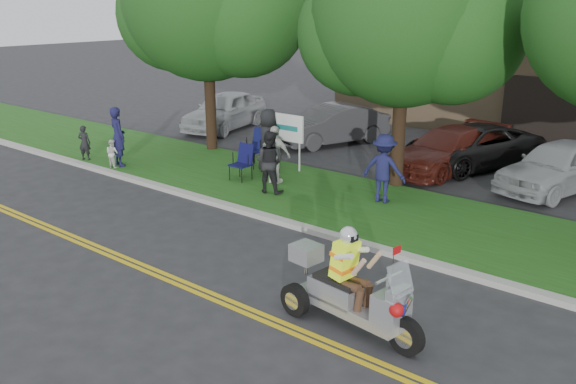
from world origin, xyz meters
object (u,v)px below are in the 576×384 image
Objects in this scene: spectator_adult_left at (118,137)px; spectator_adult_right at (275,155)px; spectator_adult_mid at (269,162)px; lawn_chair_b at (257,145)px; parked_car_far_left at (225,110)px; parked_car_right at (448,150)px; parked_car_mid at (472,147)px; trike_scooter at (348,293)px; lawn_chair_a at (243,160)px; parked_car_left at (332,125)px; parked_car_far_right at (559,166)px.

spectator_adult_right is (4.89, 1.57, -0.10)m from spectator_adult_left.
lawn_chair_b is at bearing -55.84° from spectator_adult_mid.
parked_car_far_left is at bearing 151.37° from lawn_chair_b.
parked_car_mid is at bearing 76.04° from parked_car_right.
spectator_adult_left reaches higher than lawn_chair_b.
trike_scooter is 0.55× the size of parked_car_mid.
parked_car_right is at bearing 49.72° from lawn_chair_a.
trike_scooter reaches higher than parked_car_left.
parked_car_right is at bearing -14.80° from parked_car_far_left.
spectator_adult_left reaches higher than parked_car_left.
trike_scooter is at bearing 176.27° from spectator_adult_left.
lawn_chair_a is 1.46m from spectator_adult_mid.
spectator_adult_mid is 6.43m from parked_car_left.
spectator_adult_mid is 0.39× the size of parked_car_left.
spectator_adult_mid is (-5.36, 4.34, 0.34)m from trike_scooter.
spectator_adult_right is (-5.79, 5.08, 0.32)m from trike_scooter.
parked_car_mid is (3.37, 5.37, -0.26)m from spectator_adult_right.
parked_car_left is (4.84, 0.53, -0.06)m from parked_car_far_left.
parked_car_right is (2.54, 5.26, -0.28)m from spectator_adult_mid.
spectator_adult_left reaches higher than lawn_chair_a.
trike_scooter is at bearing -31.87° from lawn_chair_b.
spectator_adult_right is at bearing 15.77° from lawn_chair_a.
spectator_adult_left is 10.79m from parked_car_mid.
lawn_chair_a is at bearing -54.77° from parked_car_far_left.
parked_car_far_right is (2.81, -0.89, 0.04)m from parked_car_mid.
parked_car_left is at bearing -99.80° from spectator_adult_left.
trike_scooter is 1.56× the size of spectator_adult_mid.
lawn_chair_a is 0.63× the size of spectator_adult_right.
trike_scooter is 0.58× the size of parked_car_right.
spectator_adult_left is at bearing -93.77° from parked_car_left.
parked_car_right is (-0.39, -0.85, -0.00)m from parked_car_mid.
parked_car_mid is at bearing 110.25° from trike_scooter.
spectator_adult_left is at bearing 7.59° from spectator_adult_right.
parked_car_far_right is (3.20, -0.04, 0.05)m from parked_car_right.
trike_scooter is 10.72m from parked_car_mid.
lawn_chair_a is at bearing 151.67° from trike_scooter.
parked_car_mid is at bearing -132.33° from spectator_adult_right.
spectator_adult_right reaches higher than parked_car_far_right.
parked_car_far_left reaches higher than parked_car_mid.
spectator_adult_mid reaches higher than spectator_adult_right.
spectator_adult_right is (0.93, 0.28, 0.23)m from lawn_chair_a.
spectator_adult_left reaches higher than parked_car_far_left.
lawn_chair_b is 0.72× the size of spectator_adult_right.
lawn_chair_b is at bearing -116.44° from parked_car_mid.
parked_car_mid is (2.93, 6.11, -0.28)m from spectator_adult_mid.
parked_car_far_left is at bearing -154.03° from parked_car_mid.
spectator_adult_mid is at bearing -121.88° from parked_car_far_right.
parked_car_right is (2.98, 4.51, -0.26)m from spectator_adult_right.
spectator_adult_right is at bearing -50.67° from parked_car_left.
parked_car_far_left reaches higher than lawn_chair_a.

